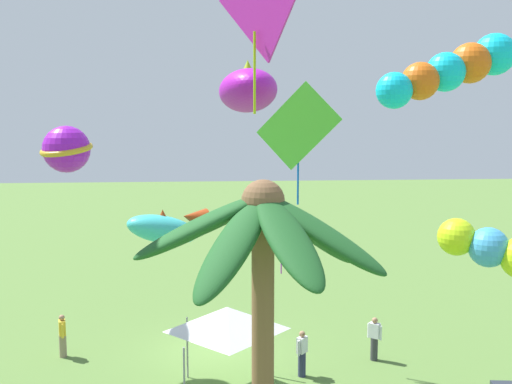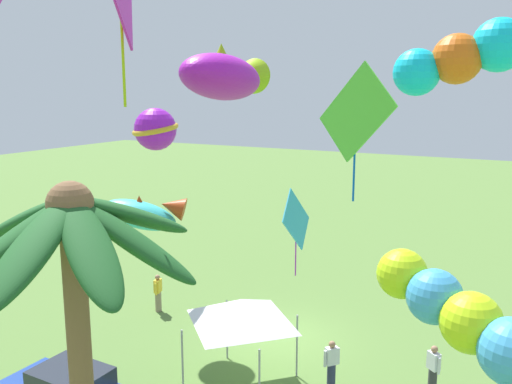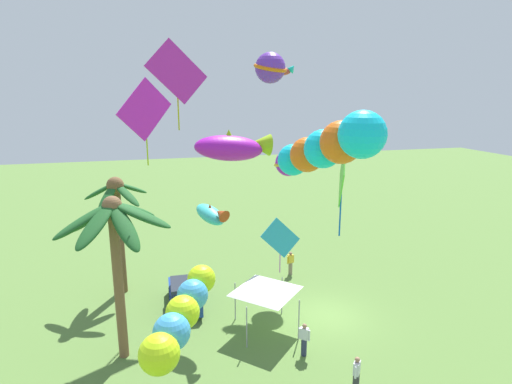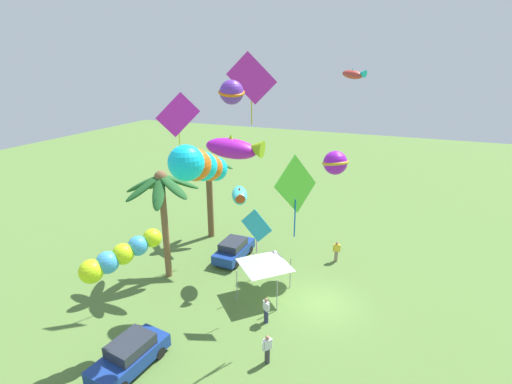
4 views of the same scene
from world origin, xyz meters
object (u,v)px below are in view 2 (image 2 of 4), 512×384
Objects in this scene: spectator_1 at (158,293)px; kite_ball_0 at (155,129)px; kite_tube_5 at (481,330)px; festival_tent at (241,311)px; kite_fish_2 at (226,76)px; palm_tree_1 at (73,266)px; spectator_0 at (433,370)px; kite_diamond_1 at (356,115)px; kite_fish_8 at (145,213)px; kite_tube_6 at (511,41)px; spectator_2 at (332,365)px; kite_diamond_3 at (296,221)px.

kite_ball_0 is (-0.51, 0.46, 6.81)m from spectator_1.
spectator_1 is 6.84m from kite_ball_0.
kite_ball_0 reaches higher than kite_tube_5.
kite_fish_2 is (-0.52, 1.66, 6.97)m from festival_tent.
palm_tree_1 reaches higher than spectator_0.
kite_diamond_1 is 1.75× the size of kite_fish_8.
kite_fish_2 is (4.84, 3.88, 8.62)m from spectator_0.
palm_tree_1 is at bearing 77.46° from kite_diamond_1.
kite_tube_6 reaches higher than festival_tent.
spectator_1 is 0.44× the size of kite_tube_5.
kite_diamond_1 is 0.94× the size of kite_tube_6.
spectator_1 is 1.00× the size of spectator_2.
kite_fish_8 is (4.21, 4.96, -2.52)m from kite_diamond_1.
palm_tree_1 reaches higher than spectator_2.
kite_diamond_3 is at bearing -99.87° from palm_tree_1.
festival_tent is at bearing -86.04° from palm_tree_1.
kite_diamond_3 is at bearing -174.68° from festival_tent.
kite_fish_2 reaches higher than kite_tube_5.
kite_fish_2 is at bearing 13.80° from kite_tube_6.
kite_ball_0 is 6.78m from kite_fish_8.
palm_tree_1 is 1.76× the size of kite_diamond_1.
kite_tube_6 is at bearing 164.51° from spectator_2.
spectator_1 is (6.38, -10.33, -5.20)m from palm_tree_1.
spectator_0 is at bearing -157.50° from festival_tent.
kite_diamond_1 is (-7.98, 0.39, 0.73)m from kite_ball_0.
kite_fish_2 is at bearing -90.47° from palm_tree_1.
spectator_0 is 8.04m from kite_diamond_1.
kite_fish_2 is (-6.43, 5.08, 8.62)m from spectator_1.
spectator_2 is 0.45× the size of kite_fish_2.
kite_tube_6 is at bearing 164.57° from spectator_1.
kite_tube_6 is 9.79m from kite_fish_8.
spectator_2 is 0.37× the size of kite_diamond_1.
kite_fish_2 is 4.25m from kite_fish_8.
kite_ball_0 is at bearing -59.28° from palm_tree_1.
kite_fish_8 is at bearing -14.78° from kite_tube_5.
palm_tree_1 is at bearing 80.13° from kite_diamond_3.
spectator_1 is at bearing -41.59° from kite_ball_0.
palm_tree_1 is 3.09× the size of kite_fish_8.
kite_ball_0 is (7.94, -1.87, 6.81)m from spectator_2.
spectator_1 is at bearing -53.60° from kite_fish_8.
spectator_0 is at bearing 176.04° from kite_ball_0.
kite_tube_5 is at bearing 92.50° from kite_tube_6.
spectator_1 is 0.62× the size of kite_diamond_3.
spectator_1 is 9.50m from kite_diamond_3.
kite_fish_8 is at bearing 55.73° from festival_tent.
kite_fish_2 is 0.97× the size of kite_tube_5.
kite_tube_5 is 6.65m from kite_tube_6.
kite_tube_6 reaches higher than spectator_0.
kite_diamond_1 reaches higher than spectator_0.
kite_ball_0 is at bearing -2.82° from kite_diamond_1.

